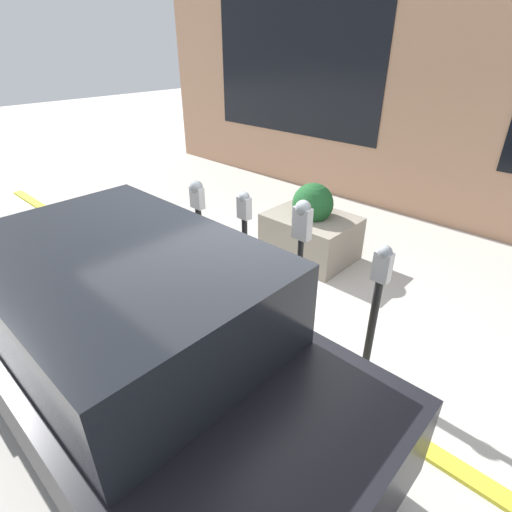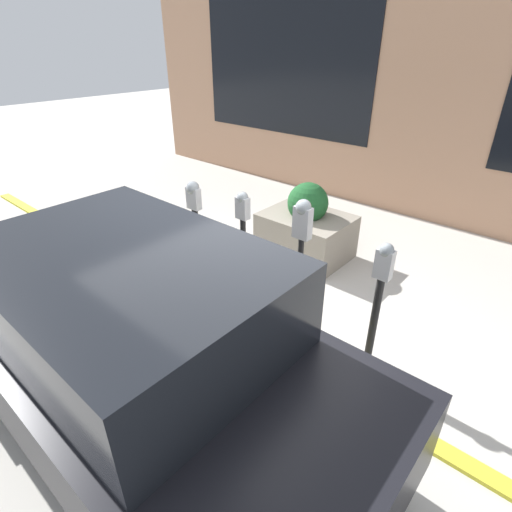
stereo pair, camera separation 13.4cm
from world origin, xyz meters
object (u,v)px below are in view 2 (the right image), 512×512
at_px(parking_meter_second, 301,243).
at_px(planter_box, 306,229).
at_px(parking_meter_nearest, 378,296).
at_px(parking_meter_middle, 243,235).
at_px(parking_meter_fourth, 195,218).
at_px(parked_car_front, 127,337).

distance_m(parking_meter_second, planter_box, 2.05).
height_order(parking_meter_nearest, parking_meter_middle, parking_meter_middle).
distance_m(parking_meter_fourth, planter_box, 1.75).
distance_m(parking_meter_nearest, parking_meter_middle, 1.63).
height_order(parking_meter_fourth, parked_car_front, parked_car_front).
height_order(parking_meter_middle, parking_meter_fourth, parking_meter_middle).
height_order(parking_meter_middle, parked_car_front, parked_car_front).
xyz_separation_m(parking_meter_fourth, planter_box, (-0.60, -1.57, -0.52)).
relative_size(parking_meter_fourth, planter_box, 1.14).
height_order(parking_meter_nearest, parked_car_front, parked_car_front).
xyz_separation_m(planter_box, parked_car_front, (-0.60, 3.33, 0.44)).
bearing_deg(parking_meter_middle, parked_car_front, 102.45).
bearing_deg(parking_meter_fourth, parked_car_front, 124.13).
relative_size(parking_meter_middle, parking_meter_fourth, 1.05).
bearing_deg(parking_meter_fourth, parking_meter_nearest, 179.06).
relative_size(parking_meter_nearest, planter_box, 1.16).
height_order(parking_meter_middle, planter_box, parking_meter_middle).
height_order(parking_meter_second, parked_car_front, parked_car_front).
xyz_separation_m(parking_meter_middle, parking_meter_fourth, (0.81, -0.01, -0.03)).
height_order(parking_meter_fourth, planter_box, parking_meter_fourth).
bearing_deg(parking_meter_second, parking_meter_fourth, -2.01).
bearing_deg(parked_car_front, planter_box, -79.80).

